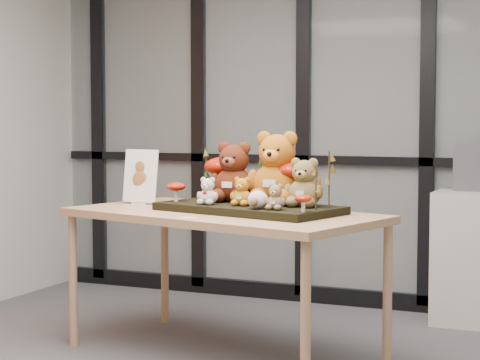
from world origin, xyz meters
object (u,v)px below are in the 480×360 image
at_px(mushroom_front_right, 303,202).
at_px(sign_holder, 140,178).
at_px(bear_small_yellow, 242,190).
at_px(mushroom_front_left, 176,191).
at_px(bear_tan_back, 304,180).
at_px(bear_beige_small, 276,195).
at_px(bear_brown_medium, 234,169).
at_px(mushroom_back_right, 294,180).
at_px(mushroom_back_left, 225,175).
at_px(diorama_tray, 249,208).
at_px(display_table, 223,223).
at_px(bear_pooh_yellow, 277,164).
at_px(plush_cream_hedgehog, 258,199).
at_px(bear_white_bow, 208,189).

bearing_deg(mushroom_front_right, sign_holder, 160.42).
relative_size(bear_small_yellow, mushroom_front_left, 1.43).
distance_m(bear_tan_back, bear_beige_small, 0.24).
bearing_deg(bear_brown_medium, mushroom_back_right, 15.18).
distance_m(bear_tan_back, mushroom_front_left, 0.78).
relative_size(bear_tan_back, bear_beige_small, 1.93).
bearing_deg(bear_beige_small, sign_holder, 175.13).
bearing_deg(mushroom_front_left, bear_small_yellow, -9.55).
bearing_deg(mushroom_front_right, mushroom_front_left, 164.05).
distance_m(mushroom_back_left, mushroom_back_right, 0.51).
bearing_deg(diorama_tray, bear_brown_medium, 156.55).
bearing_deg(bear_beige_small, bear_small_yellow, 168.40).
height_order(display_table, bear_pooh_yellow, bear_pooh_yellow).
bearing_deg(bear_beige_small, diorama_tray, 154.17).
height_order(bear_small_yellow, mushroom_front_left, bear_small_yellow).
bearing_deg(mushroom_back_left, bear_brown_medium, -49.95).
relative_size(bear_brown_medium, mushroom_front_left, 3.10).
relative_size(bear_pooh_yellow, mushroom_back_right, 1.66).
height_order(plush_cream_hedgehog, sign_holder, sign_holder).
relative_size(bear_small_yellow, bear_beige_small, 1.15).
distance_m(bear_pooh_yellow, mushroom_back_left, 0.44).
distance_m(display_table, bear_pooh_yellow, 0.45).
bearing_deg(bear_beige_small, mushroom_front_left, 179.27).
bearing_deg(mushroom_back_left, mushroom_back_right, -16.62).
bearing_deg(bear_pooh_yellow, bear_tan_back, -7.38).
bearing_deg(diorama_tray, bear_small_yellow, -78.03).
bearing_deg(bear_pooh_yellow, mushroom_back_right, 32.83).
xyz_separation_m(bear_brown_medium, mushroom_back_left, (-0.12, 0.15, -0.05)).
relative_size(diorama_tray, bear_white_bow, 6.02).
bearing_deg(display_table, bear_small_yellow, -6.72).
height_order(display_table, bear_tan_back, bear_tan_back).
xyz_separation_m(bear_beige_small, plush_cream_hedgehog, (-0.10, 0.01, -0.02)).
xyz_separation_m(bear_tan_back, mushroom_front_left, (-0.78, -0.01, -0.08)).
bearing_deg(sign_holder, bear_white_bow, -20.79).
bearing_deg(bear_small_yellow, mushroom_front_right, -7.03).
xyz_separation_m(plush_cream_hedgehog, mushroom_back_right, (0.09, 0.32, 0.08)).
xyz_separation_m(mushroom_front_right, sign_holder, (-1.20, 0.43, 0.06)).
xyz_separation_m(display_table, mushroom_front_right, (0.55, -0.23, 0.16)).
bearing_deg(display_table, diorama_tray, 26.57).
xyz_separation_m(bear_tan_back, bear_small_yellow, (-0.33, -0.09, -0.06)).
height_order(mushroom_front_left, mushroom_front_right, mushroom_front_left).
xyz_separation_m(diorama_tray, bear_brown_medium, (-0.14, 0.11, 0.21)).
bearing_deg(bear_white_bow, sign_holder, 170.60).
bearing_deg(bear_beige_small, bear_pooh_yellow, 125.10).
height_order(bear_small_yellow, bear_white_bow, bear_small_yellow).
xyz_separation_m(bear_small_yellow, mushroom_front_left, (-0.45, 0.08, -0.03)).
xyz_separation_m(diorama_tray, bear_beige_small, (0.24, -0.21, 0.10)).
height_order(plush_cream_hedgehog, mushroom_back_right, mushroom_back_right).
bearing_deg(mushroom_back_left, mushroom_front_left, -125.27).
distance_m(bear_brown_medium, mushroom_front_left, 0.36).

